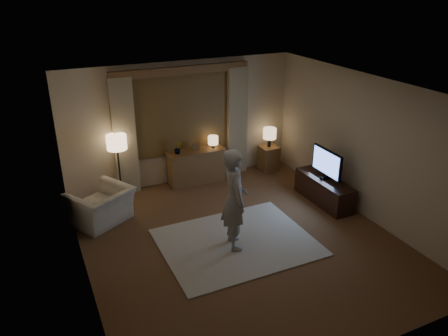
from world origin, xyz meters
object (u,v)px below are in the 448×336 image
sideboard (196,167)px  tv_stand (324,190)px  armchair (101,206)px  person (234,199)px  side_table (269,158)px

sideboard → tv_stand: bearing=-44.5°
sideboard → armchair: (-2.19, -0.87, -0.03)m
tv_stand → person: person is taller
armchair → person: bearing=106.5°
armchair → side_table: bearing=161.2°
side_table → person: (-2.14, -2.53, 0.60)m
sideboard → armchair: bearing=-158.4°
side_table → armchair: bearing=-168.4°
sideboard → person: size_ratio=0.70×
sideboard → side_table: (1.78, -0.05, -0.07)m
armchair → person: 2.57m
tv_stand → person: 2.49m
armchair → sideboard: bearing=171.1°
armchair → tv_stand: 4.28m
side_table → person: 3.37m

